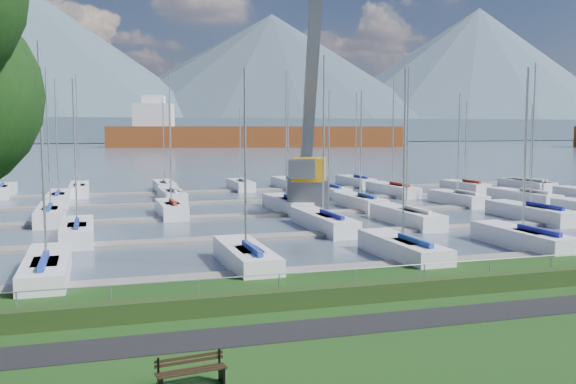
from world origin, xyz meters
name	(u,v)px	position (x,y,z in m)	size (l,w,h in m)	color
path	(415,319)	(0.00, -3.00, 0.01)	(160.00, 2.00, 0.04)	black
water	(118,145)	(0.00, 260.00, -0.40)	(800.00, 540.00, 0.20)	#485769
hedge	(383,291)	(0.00, -0.40, 0.35)	(80.00, 0.70, 0.70)	#213613
fence	(378,267)	(0.00, 0.00, 1.20)	(0.04, 0.04, 80.00)	#95979D
foothill	(112,130)	(0.00, 330.00, 6.00)	(900.00, 80.00, 12.00)	#475A69
mountains	(119,66)	(7.35, 404.62, 46.68)	(1190.00, 360.00, 115.00)	#3E495A
docks	(235,216)	(0.00, 26.00, -0.22)	(90.00, 41.60, 0.25)	slate
bench_left	(191,371)	(-8.24, -6.57, 0.42)	(1.84, 0.66, 0.85)	black
crane	(309,144)	(6.59, 27.55, 5.33)	(6.03, 13.48, 22.35)	#515458
cargo_ship_mid	(245,137)	(45.33, 216.34, 3.45)	(111.58, 41.48, 21.50)	brown
sailboat_fleet	(203,145)	(-1.94, 28.98, 5.28)	(75.56, 49.97, 12.79)	white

